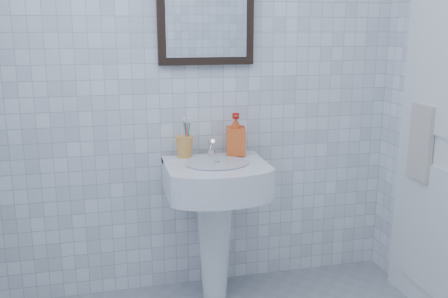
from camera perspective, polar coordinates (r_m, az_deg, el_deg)
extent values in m
cube|color=silver|center=(2.65, -3.00, 9.81)|extent=(2.20, 0.02, 2.50)
cone|color=white|center=(2.69, -1.10, -10.69)|extent=(0.20, 0.20, 0.63)
cube|color=white|center=(2.52, -0.92, -3.30)|extent=(0.51, 0.36, 0.15)
cube|color=white|center=(2.63, -1.59, -1.03)|extent=(0.51, 0.09, 0.03)
cylinder|color=silver|center=(2.47, -0.79, -1.59)|extent=(0.32, 0.32, 0.01)
cylinder|color=silver|center=(2.60, -1.49, -0.43)|extent=(0.04, 0.04, 0.04)
cylinder|color=silver|center=(2.58, -1.44, 0.57)|extent=(0.02, 0.08, 0.06)
cylinder|color=silver|center=(2.61, -1.57, 0.35)|extent=(0.03, 0.04, 0.07)
imported|color=orange|center=(2.63, 1.34, 1.68)|extent=(0.11, 0.12, 0.22)
cube|color=black|center=(2.63, -2.09, 16.33)|extent=(0.50, 0.04, 0.62)
cube|color=white|center=(2.62, -2.00, 16.36)|extent=(0.42, 0.00, 0.54)
torus|color=silver|center=(2.66, 22.27, 4.50)|extent=(0.01, 0.18, 0.18)
cube|color=beige|center=(2.67, 21.58, 0.69)|extent=(0.03, 0.16, 0.38)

